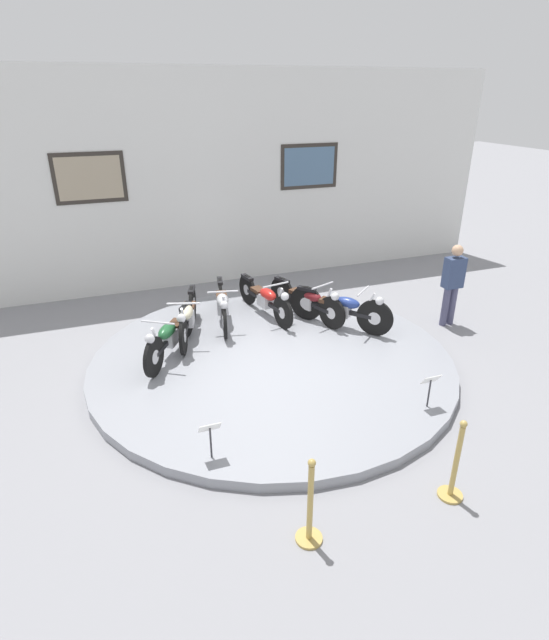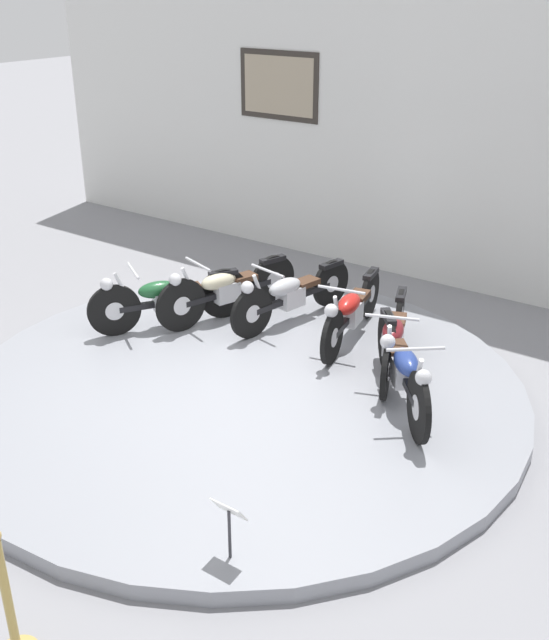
% 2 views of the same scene
% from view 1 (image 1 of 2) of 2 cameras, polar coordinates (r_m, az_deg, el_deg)
% --- Properties ---
extents(ground_plane, '(60.00, 60.00, 0.00)m').
position_cam_1_polar(ground_plane, '(8.33, -0.28, -4.97)').
color(ground_plane, gray).
extents(display_platform, '(5.90, 5.90, 0.15)m').
position_cam_1_polar(display_platform, '(8.29, -0.28, -4.53)').
color(display_platform, gray).
rests_on(display_platform, ground_plane).
extents(back_wall, '(14.00, 0.22, 4.59)m').
position_cam_1_polar(back_wall, '(11.42, -7.77, 15.38)').
color(back_wall, silver).
rests_on(back_wall, ground_plane).
extents(motorcycle_green, '(1.10, 1.71, 0.79)m').
position_cam_1_polar(motorcycle_green, '(8.26, -11.86, -1.66)').
color(motorcycle_green, black).
rests_on(motorcycle_green, display_platform).
extents(motorcycle_cream, '(0.73, 1.92, 0.80)m').
position_cam_1_polar(motorcycle_cream, '(8.86, -9.89, 0.47)').
color(motorcycle_cream, black).
rests_on(motorcycle_cream, display_platform).
extents(motorcycle_silver, '(0.57, 1.93, 0.78)m').
position_cam_1_polar(motorcycle_silver, '(9.31, -5.97, 1.84)').
color(motorcycle_silver, black).
rests_on(motorcycle_silver, display_platform).
extents(motorcycle_red, '(0.57, 1.93, 0.78)m').
position_cam_1_polar(motorcycle_red, '(9.53, -1.05, 2.54)').
color(motorcycle_red, black).
rests_on(motorcycle_red, display_platform).
extents(motorcycle_maroon, '(0.79, 1.86, 0.78)m').
position_cam_1_polar(motorcycle_maroon, '(9.47, 3.78, 2.35)').
color(motorcycle_maroon, black).
rests_on(motorcycle_maroon, display_platform).
extents(motorcycle_blue, '(1.33, 1.59, 0.81)m').
position_cam_1_polar(motorcycle_blue, '(9.13, 7.68, 1.42)').
color(motorcycle_blue, black).
rests_on(motorcycle_blue, display_platform).
extents(info_placard_front_left, '(0.26, 0.11, 0.51)m').
position_cam_1_polar(info_placard_front_left, '(6.01, -7.37, -12.60)').
color(info_placard_front_left, '#333338').
rests_on(info_placard_front_left, display_platform).
extents(info_placard_front_centre, '(0.26, 0.11, 0.51)m').
position_cam_1_polar(info_placard_front_centre, '(7.14, 17.39, -6.97)').
color(info_placard_front_centre, '#333338').
rests_on(info_placard_front_centre, display_platform).
extents(visitor_standing, '(0.36, 0.22, 1.59)m').
position_cam_1_polar(visitor_standing, '(9.90, 19.69, 4.20)').
color(visitor_standing, '#4C4C6B').
rests_on(visitor_standing, ground_plane).
extents(stanchion_post_left_of_entry, '(0.28, 0.28, 1.02)m').
position_cam_1_polar(stanchion_post_left_of_entry, '(5.29, 4.06, -21.23)').
color(stanchion_post_left_of_entry, tan).
rests_on(stanchion_post_left_of_entry, ground_plane).
extents(stanchion_post_right_of_entry, '(0.28, 0.28, 1.02)m').
position_cam_1_polar(stanchion_post_right_of_entry, '(6.03, 19.86, -16.01)').
color(stanchion_post_right_of_entry, tan).
rests_on(stanchion_post_right_of_entry, ground_plane).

